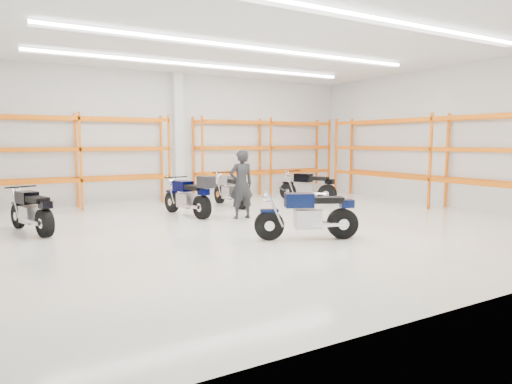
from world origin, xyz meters
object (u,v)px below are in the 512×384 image
motorcycle_back_c (231,191)px  standing_man (241,184)px  motorcycle_back_a (32,212)px  motorcycle_main (311,216)px  structural_column (178,137)px  motorcycle_back_b (190,196)px  motorcycle_back_d (310,187)px

motorcycle_back_c → standing_man: size_ratio=1.18×
motorcycle_back_a → standing_man: size_ratio=1.11×
standing_man → motorcycle_main: bearing=94.0°
standing_man → structural_column: 4.62m
motorcycle_back_c → standing_man: standing_man is taller
motorcycle_main → motorcycle_back_c: 5.39m
motorcycle_main → structural_column: 7.76m
motorcycle_main → motorcycle_back_c: motorcycle_main is taller
motorcycle_back_a → structural_column: structural_column is taller
motorcycle_back_c → structural_column: (-0.96, 2.23, 1.74)m
motorcycle_back_b → structural_column: size_ratio=0.51×
motorcycle_back_a → standing_man: standing_man is taller
motorcycle_main → standing_man: bearing=90.4°
motorcycle_back_d → motorcycle_back_c: bearing=173.2°
motorcycle_back_b → motorcycle_back_c: size_ratio=1.04×
motorcycle_back_c → motorcycle_back_d: 2.93m
motorcycle_back_d → motorcycle_main: bearing=-126.6°
motorcycle_back_a → structural_column: size_ratio=0.46×
standing_man → motorcycle_back_d: bearing=-150.0°
motorcycle_back_d → structural_column: (-3.86, 2.58, 1.74)m
standing_man → motorcycle_back_b: bearing=-39.3°
motorcycle_back_b → motorcycle_back_d: (4.82, 0.83, -0.06)m
motorcycle_main → motorcycle_back_a: (-5.17, 3.79, -0.03)m
motorcycle_main → motorcycle_back_d: (3.70, 4.98, -0.01)m
motorcycle_back_b → standing_man: 1.54m
motorcycle_back_a → motorcycle_back_d: 8.94m
motorcycle_back_d → standing_man: size_ratio=1.09×
motorcycle_back_a → structural_column: 6.51m
motorcycle_back_c → standing_man: (-0.82, -2.20, 0.43)m
motorcycle_main → motorcycle_back_d: 6.21m
standing_man → structural_column: (-0.14, 4.43, 1.30)m
motorcycle_back_a → motorcycle_back_c: bearing=14.5°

